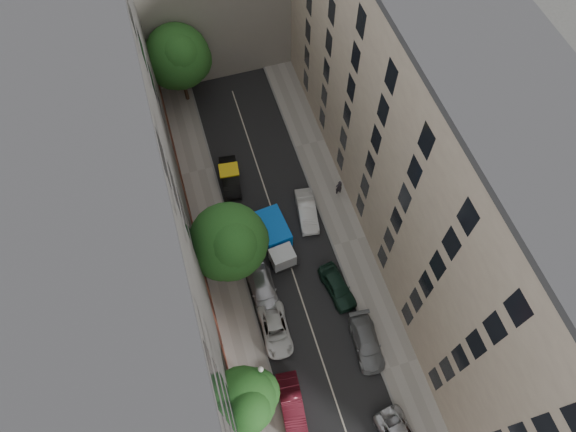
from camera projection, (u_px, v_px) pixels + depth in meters
name	position (u px, v px, depth m)	size (l,w,h in m)	color
ground	(288.00, 259.00, 43.48)	(120.00, 120.00, 0.00)	#4C4C49
road_surface	(288.00, 259.00, 43.47)	(8.00, 44.00, 0.02)	black
sidewalk_left	(225.00, 276.00, 42.62)	(3.00, 44.00, 0.15)	gray
sidewalk_right	(349.00, 241.00, 44.20)	(3.00, 44.00, 0.15)	gray
building_left	(126.00, 239.00, 33.19)	(8.00, 44.00, 20.00)	#494744
building_right	(437.00, 158.00, 36.34)	(8.00, 44.00, 20.00)	#C4B299
tarp_truck	(276.00, 238.00, 42.98)	(2.55, 5.35, 2.38)	black
car_left_1	(292.00, 404.00, 37.01)	(1.56, 4.49, 1.48)	#4E0F19
car_left_2	(275.00, 330.00, 39.79)	(2.11, 4.57, 1.27)	silver
car_left_3	(263.00, 288.00, 41.40)	(2.05, 5.05, 1.46)	#B3B3B8
car_left_4	(246.00, 229.00, 44.07)	(1.65, 4.10, 1.40)	black
car_left_5	(230.00, 177.00, 46.67)	(1.56, 4.48, 1.48)	black
car_right_1	(367.00, 343.00, 39.25)	(1.93, 4.75, 1.38)	slate
car_right_2	(337.00, 287.00, 41.45)	(1.73, 4.30, 1.47)	black
car_right_3	(307.00, 211.00, 44.94)	(1.54, 4.41, 1.45)	silver
tree_near	(245.00, 402.00, 32.55)	(4.75, 4.38, 7.87)	#382619
tree_mid	(230.00, 244.00, 37.47)	(6.02, 5.85, 9.02)	#382619
tree_far	(179.00, 59.00, 47.33)	(6.20, 6.05, 8.60)	#382619
lamp_post	(263.00, 378.00, 34.23)	(0.36, 0.36, 7.16)	#185521
pedestrian	(339.00, 187.00, 45.78)	(0.65, 0.43, 1.79)	black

